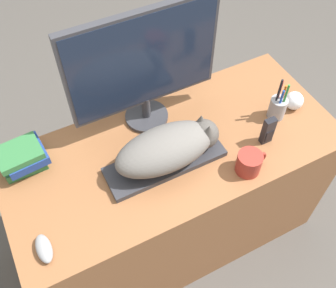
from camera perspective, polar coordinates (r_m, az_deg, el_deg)
ground_plane at (r=2.10m, az=4.68°, el=-18.87°), size 12.00×12.00×0.00m
desk at (r=1.87m, az=0.72°, el=-7.39°), size 1.36×0.61×0.73m
keyboard at (r=1.51m, az=-0.42°, el=-2.60°), size 0.47×0.15×0.02m
cat at (r=1.45m, az=0.34°, el=-0.39°), size 0.42×0.19×0.14m
monitor at (r=1.46m, az=-3.56°, el=11.46°), size 0.59×0.18×0.51m
computer_mouse at (r=1.39m, az=-17.56°, el=-14.27°), size 0.05×0.11×0.03m
coffee_mug at (r=1.50m, az=11.74°, el=-2.66°), size 0.13×0.09×0.09m
pen_cup at (r=1.69m, az=15.64°, el=5.21°), size 0.07×0.07×0.21m
baseball at (r=1.76m, az=17.83°, el=6.02°), size 0.08×0.08×0.08m
phone at (r=1.58m, az=14.30°, el=1.85°), size 0.05×0.03×0.13m
book_stack at (r=1.57m, az=-20.35°, el=-1.75°), size 0.18×0.16×0.10m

